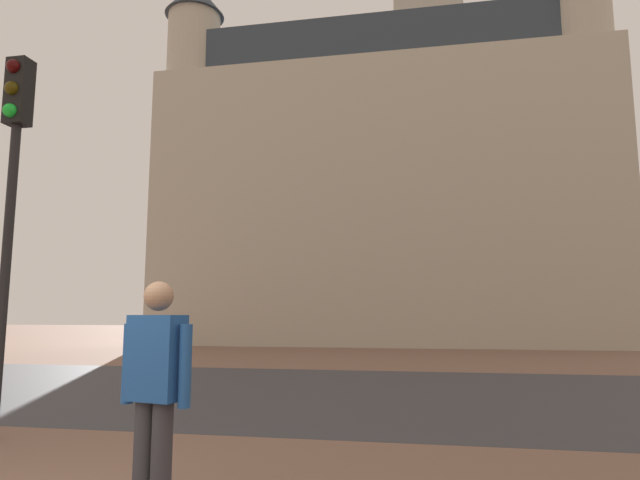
{
  "coord_description": "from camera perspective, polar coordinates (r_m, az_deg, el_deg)",
  "views": [
    {
      "loc": [
        2.73,
        -2.63,
        1.48
      ],
      "look_at": [
        0.23,
        10.53,
        3.31
      ],
      "focal_mm": 30.81,
      "sensor_mm": 36.0,
      "label": 1
    }
  ],
  "objects": [
    {
      "name": "person_skater",
      "position": [
        4.33,
        -16.63,
        -14.35
      ],
      "size": [
        0.6,
        0.35,
        1.73
      ],
      "color": "#333338",
      "rests_on": "ground_plane"
    },
    {
      "name": "ground_plane",
      "position": [
        13.0,
        -1.49,
        -14.31
      ],
      "size": [
        120.0,
        120.0,
        0.0
      ],
      "primitive_type": "plane",
      "color": "brown"
    },
    {
      "name": "landmark_building",
      "position": [
        33.24,
        7.06,
        4.61
      ],
      "size": [
        22.91,
        15.64,
        29.23
      ],
      "color": "#B2A893",
      "rests_on": "ground_plane"
    },
    {
      "name": "street_asphalt_strip",
      "position": [
        11.25,
        -3.52,
        -15.31
      ],
      "size": [
        120.0,
        8.24,
        0.0
      ],
      "primitive_type": "cube",
      "color": "#38383D",
      "rests_on": "ground_plane"
    },
    {
      "name": "traffic_light_pole",
      "position": [
        8.16,
        -29.31,
        6.62
      ],
      "size": [
        0.28,
        0.34,
        4.84
      ],
      "color": "black",
      "rests_on": "ground_plane"
    }
  ]
}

